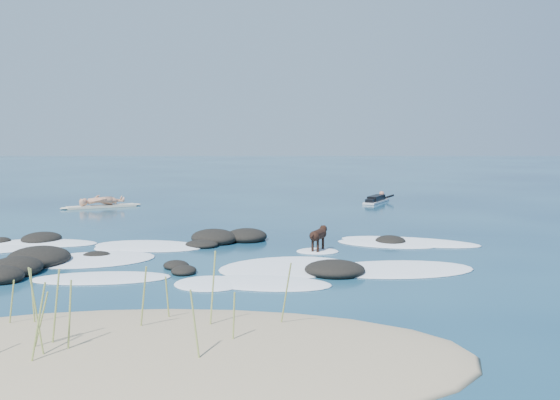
{
  "coord_description": "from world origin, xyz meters",
  "views": [
    {
      "loc": [
        1.79,
        -16.27,
        2.96
      ],
      "look_at": [
        1.86,
        4.0,
        0.9
      ],
      "focal_mm": 40.0,
      "sensor_mm": 36.0,
      "label": 1
    }
  ],
  "objects": [
    {
      "name": "sand_dune",
      "position": [
        0.0,
        -8.2,
        0.0
      ],
      "size": [
        9.0,
        4.4,
        0.6
      ],
      "primitive_type": "ellipsoid",
      "color": "#9E8966",
      "rests_on": "ground"
    },
    {
      "name": "dune_grass",
      "position": [
        -0.43,
        -8.12,
        0.63
      ],
      "size": [
        4.19,
        1.94,
        1.24
      ],
      "color": "#97A650",
      "rests_on": "ground"
    },
    {
      "name": "breaking_foam",
      "position": [
        -0.14,
        -1.5,
        0.01
      ],
      "size": [
        15.56,
        7.33,
        0.12
      ],
      "color": "white",
      "rests_on": "ground"
    },
    {
      "name": "reef_rocks",
      "position": [
        -1.7,
        -1.15,
        0.1
      ],
      "size": [
        11.67,
        7.74,
        0.51
      ],
      "color": "black",
      "rests_on": "ground"
    },
    {
      "name": "standing_surfer_rig",
      "position": [
        -5.61,
        9.72,
        0.76
      ],
      "size": [
        3.1,
        1.89,
        1.92
      ],
      "rotation": [
        0.0,
        0.0,
        0.5
      ],
      "color": "beige",
      "rests_on": "ground"
    },
    {
      "name": "ground",
      "position": [
        0.0,
        0.0,
        0.0
      ],
      "size": [
        160.0,
        160.0,
        0.0
      ],
      "primitive_type": "plane",
      "color": "#0A2642",
      "rests_on": "ground"
    },
    {
      "name": "dog",
      "position": [
        2.84,
        -0.45,
        0.45
      ],
      "size": [
        0.56,
        1.01,
        0.68
      ],
      "rotation": [
        0.0,
        0.0,
        1.15
      ],
      "color": "black",
      "rests_on": "ground"
    },
    {
      "name": "paddling_surfer_rig",
      "position": [
        6.25,
        11.71,
        0.15
      ],
      "size": [
        1.67,
        2.47,
        0.45
      ],
      "rotation": [
        0.0,
        0.0,
        1.11
      ],
      "color": "silver",
      "rests_on": "ground"
    }
  ]
}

